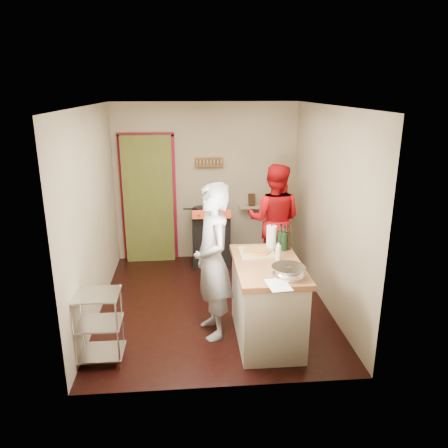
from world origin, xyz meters
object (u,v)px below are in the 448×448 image
(island, at_px, (267,299))
(person_red, at_px, (274,220))
(stove, at_px, (211,238))
(person_stripe, at_px, (213,262))
(wire_shelving, at_px, (99,324))

(island, relative_size, person_red, 0.79)
(island, bearing_deg, person_red, 76.78)
(island, bearing_deg, stove, 102.50)
(stove, relative_size, person_red, 0.58)
(island, xyz_separation_m, person_stripe, (-0.61, 0.16, 0.42))
(wire_shelving, bearing_deg, stove, 63.15)
(wire_shelving, bearing_deg, person_red, 43.44)
(wire_shelving, xyz_separation_m, island, (1.84, 0.30, 0.06))
(wire_shelving, distance_m, person_red, 3.17)
(stove, bearing_deg, person_stripe, -92.61)
(person_stripe, bearing_deg, person_red, 135.49)
(wire_shelving, distance_m, person_stripe, 1.40)
(person_red, bearing_deg, island, 96.08)
(person_red, bearing_deg, person_stripe, 77.61)
(stove, xyz_separation_m, person_red, (0.95, -0.46, 0.42))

